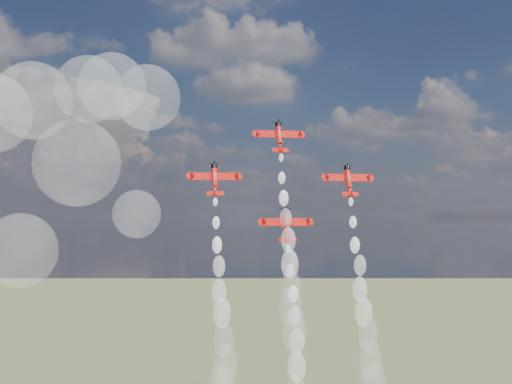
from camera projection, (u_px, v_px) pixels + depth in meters
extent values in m
cylinder|color=red|center=(279.00, 135.00, 161.60)|extent=(1.22, 2.69, 4.66)
cylinder|color=black|center=(278.00, 125.00, 162.50)|extent=(1.39, 1.60, 1.29)
cube|color=red|center=(279.00, 134.00, 161.97)|extent=(10.60, 0.78, 1.70)
cube|color=white|center=(266.00, 134.00, 161.56)|extent=(4.17, 0.19, 0.46)
cube|color=white|center=(291.00, 135.00, 162.58)|extent=(4.17, 0.19, 0.46)
cube|color=red|center=(280.00, 150.00, 160.04)|extent=(3.82, 0.43, 0.93)
cube|color=red|center=(281.00, 149.00, 159.38)|extent=(0.12, 1.77, 1.57)
ellipsoid|color=silver|center=(279.00, 134.00, 161.13)|extent=(0.96, 1.54, 2.32)
cone|color=red|center=(280.00, 147.00, 160.37)|extent=(1.22, 1.92, 2.54)
cylinder|color=red|center=(215.00, 177.00, 154.96)|extent=(1.22, 2.69, 4.66)
cylinder|color=black|center=(214.00, 167.00, 155.86)|extent=(1.39, 1.60, 1.29)
cube|color=red|center=(214.00, 176.00, 155.34)|extent=(10.60, 0.78, 1.70)
cube|color=white|center=(201.00, 176.00, 154.92)|extent=(4.17, 0.19, 0.46)
cube|color=white|center=(227.00, 177.00, 155.94)|extent=(4.17, 0.19, 0.46)
cube|color=red|center=(215.00, 193.00, 153.40)|extent=(3.82, 0.43, 0.93)
cube|color=red|center=(216.00, 193.00, 152.74)|extent=(0.12, 1.77, 1.57)
ellipsoid|color=silver|center=(215.00, 176.00, 154.49)|extent=(0.96, 1.54, 2.32)
cone|color=red|center=(215.00, 190.00, 153.73)|extent=(1.22, 1.92, 2.54)
cylinder|color=red|center=(348.00, 178.00, 160.39)|extent=(1.22, 2.69, 4.66)
cylinder|color=black|center=(347.00, 168.00, 161.29)|extent=(1.39, 1.60, 1.29)
cube|color=red|center=(348.00, 178.00, 160.76)|extent=(10.60, 0.78, 1.70)
cube|color=white|center=(335.00, 178.00, 160.34)|extent=(4.17, 0.19, 0.46)
cube|color=white|center=(360.00, 178.00, 161.37)|extent=(4.17, 0.19, 0.46)
cube|color=red|center=(350.00, 194.00, 158.82)|extent=(3.82, 0.43, 0.93)
cube|color=red|center=(351.00, 194.00, 158.16)|extent=(0.12, 1.77, 1.57)
ellipsoid|color=silver|center=(349.00, 178.00, 159.92)|extent=(0.96, 1.54, 2.32)
cone|color=red|center=(350.00, 191.00, 159.16)|extent=(1.22, 1.92, 2.54)
cylinder|color=red|center=(286.00, 223.00, 153.75)|extent=(1.22, 2.69, 4.66)
cylinder|color=black|center=(285.00, 212.00, 154.65)|extent=(1.39, 1.60, 1.29)
cube|color=red|center=(286.00, 222.00, 154.12)|extent=(10.60, 0.78, 1.70)
cube|color=white|center=(273.00, 222.00, 153.70)|extent=(4.17, 0.19, 0.46)
cube|color=white|center=(299.00, 222.00, 154.73)|extent=(4.17, 0.19, 0.46)
cube|color=red|center=(288.00, 240.00, 152.18)|extent=(3.82, 0.43, 0.93)
cube|color=red|center=(288.00, 240.00, 151.53)|extent=(0.12, 1.77, 1.57)
ellipsoid|color=silver|center=(287.00, 222.00, 153.28)|extent=(0.96, 1.54, 2.32)
cone|color=red|center=(287.00, 237.00, 152.52)|extent=(1.22, 1.92, 2.54)
sphere|color=white|center=(281.00, 158.00, 159.60)|extent=(1.05, 1.05, 1.05)
sphere|color=white|center=(282.00, 178.00, 157.71)|extent=(1.56, 1.56, 1.56)
sphere|color=white|center=(284.00, 198.00, 155.95)|extent=(2.08, 2.08, 2.08)
sphere|color=white|center=(286.00, 219.00, 154.13)|extent=(2.59, 2.59, 2.59)
sphere|color=white|center=(288.00, 240.00, 152.18)|extent=(3.10, 3.10, 3.10)
sphere|color=white|center=(290.00, 264.00, 150.61)|extent=(3.61, 3.61, 3.61)
sphere|color=white|center=(291.00, 287.00, 148.56)|extent=(4.12, 4.12, 4.12)
sphere|color=white|center=(290.00, 308.00, 146.85)|extent=(4.63, 4.63, 4.63)
sphere|color=white|center=(294.00, 332.00, 145.18)|extent=(5.14, 5.14, 5.14)
sphere|color=white|center=(215.00, 202.00, 152.91)|extent=(1.05, 1.05, 1.05)
sphere|color=white|center=(216.00, 223.00, 151.06)|extent=(1.56, 1.56, 1.56)
sphere|color=white|center=(217.00, 245.00, 149.28)|extent=(2.08, 2.08, 2.08)
sphere|color=white|center=(219.00, 266.00, 147.67)|extent=(2.59, 2.59, 2.59)
sphere|color=white|center=(219.00, 292.00, 145.87)|extent=(3.10, 3.10, 3.10)
sphere|color=white|center=(222.00, 313.00, 143.77)|extent=(3.61, 3.61, 3.61)
sphere|color=white|center=(223.00, 340.00, 142.44)|extent=(4.12, 4.12, 4.12)
sphere|color=white|center=(226.00, 364.00, 139.70)|extent=(4.63, 4.63, 4.63)
sphere|color=white|center=(351.00, 202.00, 158.35)|extent=(1.05, 1.05, 1.05)
sphere|color=white|center=(353.00, 222.00, 156.25)|extent=(1.56, 1.56, 1.56)
sphere|color=white|center=(355.00, 245.00, 154.64)|extent=(2.08, 2.08, 2.08)
sphere|color=white|center=(360.00, 265.00, 152.74)|extent=(2.59, 2.59, 2.59)
sphere|color=white|center=(360.00, 289.00, 151.31)|extent=(3.10, 3.10, 3.10)
sphere|color=white|center=(364.00, 312.00, 149.21)|extent=(3.61, 3.61, 3.61)
sphere|color=white|center=(368.00, 335.00, 147.78)|extent=(4.12, 4.12, 4.12)
sphere|color=white|center=(370.00, 360.00, 145.93)|extent=(4.63, 4.63, 4.63)
sphere|color=white|center=(373.00, 383.00, 143.24)|extent=(5.14, 5.14, 5.14)
sphere|color=white|center=(288.00, 248.00, 151.61)|extent=(1.05, 1.05, 1.05)
sphere|color=white|center=(291.00, 270.00, 149.95)|extent=(1.56, 1.56, 1.56)
sphere|color=white|center=(293.00, 294.00, 147.79)|extent=(2.08, 2.08, 2.08)
sphere|color=white|center=(294.00, 316.00, 145.92)|extent=(2.59, 2.59, 2.59)
sphere|color=white|center=(297.00, 341.00, 144.78)|extent=(3.10, 3.10, 3.10)
sphere|color=white|center=(297.00, 367.00, 142.56)|extent=(3.61, 3.61, 3.61)
sphere|color=white|center=(77.00, 163.00, 162.85)|extent=(20.08, 20.08, 20.08)
sphere|color=white|center=(147.00, 98.00, 170.43)|extent=(15.83, 15.83, 15.83)
sphere|color=white|center=(20.00, 250.00, 157.15)|extent=(16.55, 16.55, 16.55)
sphere|color=white|center=(33.00, 101.00, 165.92)|extent=(18.20, 18.20, 18.20)
sphere|color=white|center=(137.00, 214.00, 154.97)|extent=(10.58, 10.58, 10.58)
sphere|color=white|center=(89.00, 89.00, 154.12)|extent=(14.62, 14.62, 14.62)
sphere|color=white|center=(112.00, 86.00, 175.18)|extent=(16.65, 16.65, 16.65)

